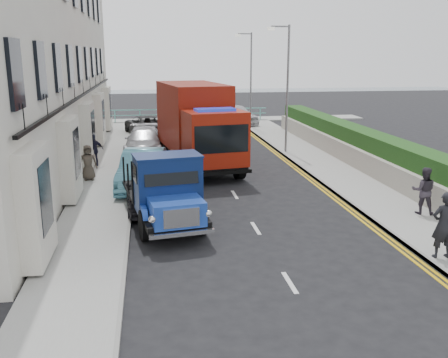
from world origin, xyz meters
TOP-DOWN VIEW (x-y plane):
  - ground at (0.00, 0.00)m, footprint 120.00×120.00m
  - pavement_west at (-5.20, 9.00)m, footprint 2.40×38.00m
  - pavement_east at (5.30, 9.00)m, footprint 2.60×38.00m
  - promenade at (0.00, 29.00)m, footprint 30.00×2.50m
  - sea_plane at (0.00, 60.00)m, footprint 120.00×120.00m
  - terrace_west at (-9.47, 13.00)m, footprint 6.31×30.20m
  - garden_east at (7.21, 9.00)m, footprint 1.45×28.00m
  - seafront_railing at (0.00, 28.20)m, footprint 13.00×0.08m
  - lamp_mid at (4.18, 14.00)m, footprint 1.23×0.18m
  - lamp_far at (4.18, 24.00)m, footprint 1.23×0.18m
  - bedford_lorry at (-2.80, 2.44)m, footprint 2.79×5.33m
  - red_lorry at (-0.95, 11.46)m, footprint 3.79×8.05m
  - parked_car_front at (-3.29, 4.94)m, footprint 1.95×4.54m
  - parked_car_mid at (-3.60, 7.65)m, footprint 2.24×4.98m
  - parked_car_rear at (-3.60, 15.02)m, footprint 2.26×5.12m
  - seafront_car_left at (-3.50, 21.87)m, footprint 3.41×5.43m
  - seafront_car_right at (3.50, 26.07)m, footprint 3.48×5.21m
  - pedestrian_east_near at (4.40, -1.33)m, footprint 0.68×0.45m
  - pedestrian_east_far at (5.93, 2.31)m, footprint 0.97×0.88m
  - pedestrian_west_near at (-6.00, 11.76)m, footprint 1.00×0.71m
  - pedestrian_west_far at (-5.98, 8.91)m, footprint 0.84×0.63m

SIDE VIEW (x-z plane):
  - ground at x=0.00m, z-range 0.00..0.00m
  - sea_plane at x=0.00m, z-range 0.00..0.00m
  - pavement_west at x=-5.20m, z-range 0.00..0.12m
  - pavement_east at x=5.30m, z-range 0.00..0.12m
  - promenade at x=0.00m, z-range 0.00..0.12m
  - seafront_railing at x=0.00m, z-range 0.03..1.14m
  - seafront_car_left at x=-3.50m, z-range 0.00..1.40m
  - parked_car_rear at x=-3.60m, z-range 0.00..1.46m
  - parked_car_front at x=-3.29m, z-range 0.00..1.53m
  - parked_car_mid at x=-3.60m, z-range 0.00..1.59m
  - seafront_car_right at x=3.50m, z-range 0.00..1.65m
  - pedestrian_west_far at x=-5.98m, z-range 0.12..1.66m
  - garden_east at x=7.21m, z-range 0.02..1.77m
  - pedestrian_west_near at x=-6.00m, z-range 0.12..1.70m
  - pedestrian_east_far at x=5.93m, z-range 0.12..1.75m
  - pedestrian_east_near at x=4.40m, z-range 0.12..1.96m
  - bedford_lorry at x=-2.80m, z-range -0.10..2.32m
  - red_lorry at x=-0.95m, z-range 0.13..4.19m
  - lamp_mid at x=4.18m, z-range 0.50..7.50m
  - lamp_far at x=4.18m, z-range 0.50..7.50m
  - terrace_west at x=-9.47m, z-range 0.04..14.29m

